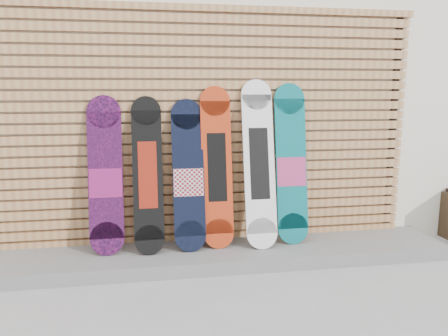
# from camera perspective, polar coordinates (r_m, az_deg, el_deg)

# --- Properties ---
(ground) EXTENTS (80.00, 80.00, 0.00)m
(ground) POSITION_cam_1_polar(r_m,az_deg,el_deg) (3.48, 0.38, -16.17)
(ground) COLOR #9C9C9F
(ground) RESTS_ON ground
(building) EXTENTS (12.00, 5.00, 3.60)m
(building) POSITION_cam_1_polar(r_m,az_deg,el_deg) (6.66, -0.54, 12.33)
(building) COLOR white
(building) RESTS_ON ground
(concrete_step) EXTENTS (4.60, 0.70, 0.12)m
(concrete_step) POSITION_cam_1_polar(r_m,az_deg,el_deg) (4.06, -3.43, -11.34)
(concrete_step) COLOR slate
(concrete_step) RESTS_ON ground
(slat_wall) EXTENTS (4.26, 0.08, 2.29)m
(slat_wall) POSITION_cam_1_polar(r_m,az_deg,el_deg) (4.08, -4.03, 5.39)
(slat_wall) COLOR #B67D4C
(slat_wall) RESTS_ON ground
(snowboard_0) EXTENTS (0.30, 0.30, 1.38)m
(snowboard_0) POSITION_cam_1_polar(r_m,az_deg,el_deg) (3.96, -15.22, -1.05)
(snowboard_0) COLOR black
(snowboard_0) RESTS_ON concrete_step
(snowboard_1) EXTENTS (0.26, 0.35, 1.38)m
(snowboard_1) POSITION_cam_1_polar(r_m,az_deg,el_deg) (3.92, -9.93, -0.89)
(snowboard_1) COLOR black
(snowboard_1) RESTS_ON concrete_step
(snowboard_2) EXTENTS (0.28, 0.34, 1.35)m
(snowboard_2) POSITION_cam_1_polar(r_m,az_deg,el_deg) (3.94, -4.68, -1.04)
(snowboard_2) COLOR black
(snowboard_2) RESTS_ON concrete_step
(snowboard_3) EXTENTS (0.28, 0.29, 1.46)m
(snowboard_3) POSITION_cam_1_polar(r_m,az_deg,el_deg) (3.98, -0.94, 0.10)
(snowboard_3) COLOR #BD3514
(snowboard_3) RESTS_ON concrete_step
(snowboard_4) EXTENTS (0.29, 0.37, 1.53)m
(snowboard_4) POSITION_cam_1_polar(r_m,az_deg,el_deg) (4.01, 4.60, 0.59)
(snowboard_4) COLOR white
(snowboard_4) RESTS_ON concrete_step
(snowboard_5) EXTENTS (0.29, 0.29, 1.49)m
(snowboard_5) POSITION_cam_1_polar(r_m,az_deg,el_deg) (4.14, 8.76, 0.41)
(snowboard_5) COLOR #0B6B71
(snowboard_5) RESTS_ON concrete_step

